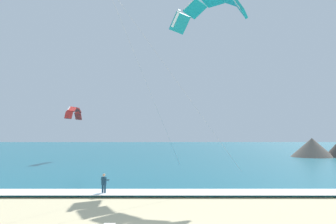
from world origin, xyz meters
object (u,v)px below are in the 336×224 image
object	(u,v)px
surfboard	(105,195)
kitesurfer	(106,183)
kite_primary	(211,7)
kite_distant	(76,112)

from	to	relation	value
surfboard	kitesurfer	size ratio (longest dim) A/B	0.87
kitesurfer	kite_primary	distance (m)	21.37
kitesurfer	kite_distant	distance (m)	32.39
kitesurfer	kite_primary	bearing A→B (deg)	45.28
kite_distant	kite_primary	bearing A→B (deg)	-47.03
kite_primary	kite_distant	xyz separation A→B (m)	(-19.26, 20.67, -9.87)
surfboard	kite_distant	bearing A→B (deg)	108.47
surfboard	kitesurfer	xyz separation A→B (m)	(0.01, 0.02, 0.91)
surfboard	kite_primary	distance (m)	22.11
kite_primary	kite_distant	bearing A→B (deg)	132.97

